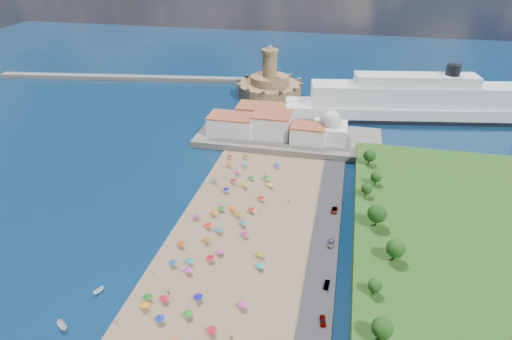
# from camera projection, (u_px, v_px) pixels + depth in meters

# --- Properties ---
(ground) EXTENTS (700.00, 700.00, 0.00)m
(ground) POSITION_uv_depth(u_px,v_px,m) (230.00, 221.00, 152.51)
(ground) COLOR #071938
(ground) RESTS_ON ground
(terrace) EXTENTS (90.00, 36.00, 3.00)m
(terrace) POSITION_uv_depth(u_px,v_px,m) (288.00, 138.00, 212.52)
(terrace) COLOR #59544C
(terrace) RESTS_ON ground
(jetty) EXTENTS (18.00, 70.00, 2.40)m
(jetty) POSITION_uv_depth(u_px,v_px,m) (260.00, 110.00, 246.82)
(jetty) COLOR #59544C
(jetty) RESTS_ON ground
(breakwater) EXTENTS (199.03, 34.77, 2.60)m
(breakwater) POSITION_uv_depth(u_px,v_px,m) (138.00, 78.00, 303.81)
(breakwater) COLOR #59544C
(breakwater) RESTS_ON ground
(waterfront_buildings) EXTENTS (57.00, 29.00, 11.00)m
(waterfront_buildings) POSITION_uv_depth(u_px,v_px,m) (263.00, 123.00, 212.47)
(waterfront_buildings) COLOR silver
(waterfront_buildings) RESTS_ON terrace
(domed_building) EXTENTS (16.00, 16.00, 15.00)m
(domed_building) POSITION_uv_depth(u_px,v_px,m) (330.00, 129.00, 203.46)
(domed_building) COLOR silver
(domed_building) RESTS_ON terrace
(fortress) EXTENTS (40.00, 40.00, 32.40)m
(fortress) POSITION_uv_depth(u_px,v_px,m) (270.00, 86.00, 269.93)
(fortress) COLOR #A27D51
(fortress) RESTS_ON ground
(cruise_ship) EXTENTS (140.55, 43.54, 30.37)m
(cruise_ship) POSITION_uv_depth(u_px,v_px,m) (412.00, 103.00, 235.03)
(cruise_ship) COLOR black
(cruise_ship) RESTS_ON ground
(beach_parasols) EXTENTS (31.62, 116.43, 2.20)m
(beach_parasols) POSITION_uv_depth(u_px,v_px,m) (218.00, 234.00, 142.43)
(beach_parasols) COLOR gray
(beach_parasols) RESTS_ON beach
(beachgoers) EXTENTS (36.45, 95.37, 1.81)m
(beachgoers) POSITION_uv_depth(u_px,v_px,m) (226.00, 218.00, 152.45)
(beachgoers) COLOR tan
(beachgoers) RESTS_ON beach
(moored_boats) EXTENTS (6.15, 17.38, 1.78)m
(moored_boats) POSITION_uv_depth(u_px,v_px,m) (75.00, 314.00, 113.80)
(moored_boats) COLOR white
(moored_boats) RESTS_ON ground
(parked_cars) EXTENTS (2.52, 56.97, 1.30)m
(parked_cars) POSITION_uv_depth(u_px,v_px,m) (330.00, 250.00, 136.52)
(parked_cars) COLOR gray
(parked_cars) RESTS_ON promenade
(hillside_trees) EXTENTS (15.22, 105.73, 8.04)m
(hillside_trees) POSITION_uv_depth(u_px,v_px,m) (376.00, 230.00, 131.23)
(hillside_trees) COLOR #382314
(hillside_trees) RESTS_ON hillside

